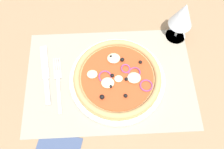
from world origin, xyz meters
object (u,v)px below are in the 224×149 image
Objects in this scene: plate at (117,80)px; knife at (46,73)px; fork at (58,82)px; wine_glass at (183,16)px; pizza at (117,77)px.

plate is 21.52cm from knife.
knife is at bearing 46.76° from fork.
plate is 17.38cm from fork.
fork is 1.21× the size of wine_glass.
pizza is 21.64cm from knife.
plate is at bearing -142.20° from wine_glass.
wine_glass reaches higher than pizza.
plate is 1.40× the size of knife.
knife is at bearing -163.66° from wine_glass.
pizza is 1.41× the size of fork.
fork is (-17.38, 0.39, -2.26)cm from pizza.
pizza is 1.27× the size of knife.
plate is at bearing -107.43° from knife.
knife is 43.90cm from wine_glass.
wine_glass reaches higher than plate.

